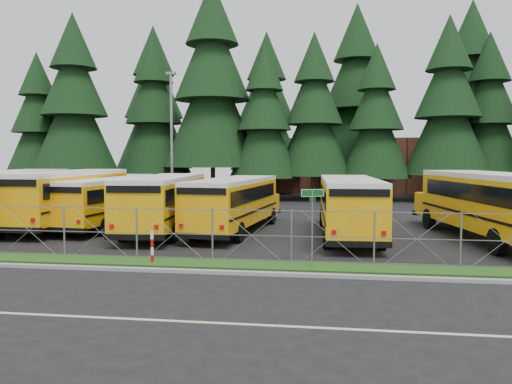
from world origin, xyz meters
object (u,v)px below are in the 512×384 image
at_px(street_sign, 312,211).
at_px(striped_bollard, 152,247).
at_px(bus_4, 236,205).
at_px(bus_0, 10,200).
at_px(bus_2, 115,203).
at_px(bus_east, 487,207).
at_px(bus_1, 72,199).
at_px(bus_3, 166,204).
at_px(light_standard, 172,136).
at_px(bus_6, 349,208).

height_order(street_sign, striped_bollard, street_sign).
bearing_deg(bus_4, bus_0, -170.31).
height_order(bus_0, bus_2, bus_0).
distance_m(bus_0, bus_east, 24.59).
relative_size(bus_0, bus_1, 1.01).
height_order(bus_1, bus_3, bus_1).
bearing_deg(street_sign, light_standard, 120.72).
distance_m(bus_1, street_sign, 16.40).
bearing_deg(bus_east, bus_3, 169.23).
xyz_separation_m(bus_3, bus_6, (9.42, -0.43, -0.02)).
relative_size(bus_4, light_standard, 1.07).
xyz_separation_m(street_sign, striped_bollard, (-5.90, 0.08, -1.43)).
relative_size(bus_2, bus_6, 0.94).
distance_m(bus_6, street_sign, 7.33).
distance_m(bus_0, striped_bollard, 13.06).
height_order(bus_east, street_sign, bus_east).
bearing_deg(bus_0, bus_4, -2.84).
distance_m(bus_1, bus_east, 21.80).
bearing_deg(striped_bollard, bus_1, 131.72).
distance_m(bus_4, bus_east, 12.21).
height_order(bus_2, street_sign, street_sign).
bearing_deg(bus_4, bus_2, 179.55).
bearing_deg(bus_1, bus_3, -12.92).
bearing_deg(striped_bollard, light_standard, 105.25).
bearing_deg(bus_east, bus_1, 166.26).
height_order(bus_3, bus_4, bus_3).
xyz_separation_m(bus_6, light_standard, (-12.43, 11.13, 4.04)).
height_order(bus_1, bus_east, bus_east).
bearing_deg(striped_bollard, bus_6, 43.41).
relative_size(bus_3, bus_east, 0.92).
xyz_separation_m(bus_east, street_sign, (-7.95, -7.04, 0.43)).
xyz_separation_m(bus_2, bus_3, (3.41, -1.41, 0.10)).
bearing_deg(bus_6, street_sign, -104.30).
height_order(bus_2, bus_4, bus_4).
bearing_deg(bus_1, street_sign, -33.16).
bearing_deg(bus_2, bus_east, 0.40).
relative_size(bus_3, striped_bollard, 9.37).
relative_size(bus_0, striped_bollard, 10.10).
height_order(bus_3, bus_east, bus_east).
xyz_separation_m(bus_0, bus_2, (5.38, 1.52, -0.21)).
height_order(bus_0, street_sign, bus_0).
relative_size(bus_1, bus_3, 1.07).
xyz_separation_m(bus_1, street_sign, (13.77, -8.90, 0.46)).
distance_m(bus_4, bus_6, 5.86).
bearing_deg(bus_3, bus_2, 153.98).
relative_size(bus_0, bus_2, 1.16).
bearing_deg(bus_3, bus_1, 163.77).
relative_size(bus_3, bus_6, 1.01).
height_order(bus_2, bus_6, bus_6).
height_order(bus_1, bus_6, bus_1).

